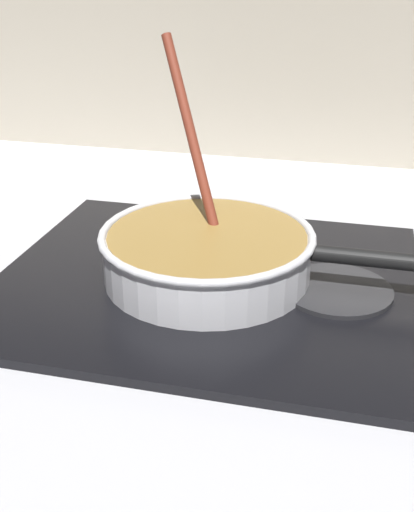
{
  "coord_description": "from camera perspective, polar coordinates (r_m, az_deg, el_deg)",
  "views": [
    {
      "loc": [
        0.27,
        -0.56,
        0.41
      ],
      "look_at": [
        0.09,
        0.18,
        0.04
      ],
      "focal_mm": 44.43,
      "sensor_mm": 36.0,
      "label": 1
    }
  ],
  "objects": [
    {
      "name": "cooking_pan",
      "position": [
        0.84,
        0.11,
        0.34
      ],
      "size": [
        0.46,
        0.29,
        0.3
      ],
      "color": "silver",
      "rests_on": "hob_plate"
    },
    {
      "name": "backsplash_wall",
      "position": [
        1.38,
        2.54,
        20.04
      ],
      "size": [
        2.4,
        0.02,
        0.55
      ],
      "primitive_type": "cube",
      "color": "#B2A893",
      "rests_on": "ground"
    },
    {
      "name": "hob_plate",
      "position": [
        0.86,
        0.0,
        -2.26
      ],
      "size": [
        0.56,
        0.48,
        0.01
      ],
      "primitive_type": "cube",
      "color": "black",
      "rests_on": "ground"
    },
    {
      "name": "spare_burner",
      "position": [
        0.84,
        11.59,
        -2.98
      ],
      "size": [
        0.14,
        0.14,
        0.01
      ],
      "primitive_type": "cylinder",
      "color": "#262628",
      "rests_on": "hob_plate"
    },
    {
      "name": "ground",
      "position": [
        0.76,
        -10.07,
        -9.43
      ],
      "size": [
        2.4,
        1.6,
        0.04
      ],
      "primitive_type": "cube",
      "color": "#B7B7BC"
    },
    {
      "name": "burner_ring",
      "position": [
        0.86,
        0.0,
        -1.67
      ],
      "size": [
        0.2,
        0.2,
        0.01
      ],
      "primitive_type": "torus",
      "color": "#592D0C",
      "rests_on": "hob_plate"
    }
  ]
}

